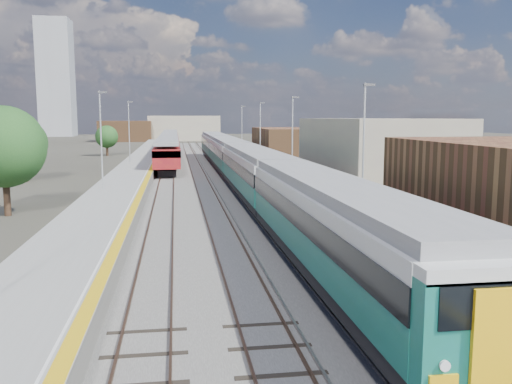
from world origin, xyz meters
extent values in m
plane|color=#47443A|center=(0.00, 50.00, 0.00)|extent=(320.00, 320.00, 0.00)
cube|color=#565451|center=(-2.25, 52.50, 0.03)|extent=(10.50, 155.00, 0.06)
cube|color=#4C3323|center=(0.78, 55.00, 0.11)|extent=(0.07, 160.00, 0.14)
cube|color=#4C3323|center=(2.22, 55.00, 0.11)|extent=(0.07, 160.00, 0.14)
cube|color=#4C3323|center=(-2.72, 55.00, 0.11)|extent=(0.07, 160.00, 0.14)
cube|color=#4C3323|center=(-1.28, 55.00, 0.11)|extent=(0.07, 160.00, 0.14)
cube|color=#4C3323|center=(-6.22, 55.00, 0.11)|extent=(0.07, 160.00, 0.14)
cube|color=#4C3323|center=(-4.78, 55.00, 0.11)|extent=(0.07, 160.00, 0.14)
cube|color=gray|center=(0.45, 55.00, 0.10)|extent=(0.08, 160.00, 0.10)
cube|color=gray|center=(-0.95, 55.00, 0.10)|extent=(0.08, 160.00, 0.10)
cube|color=slate|center=(5.25, 52.50, 0.50)|extent=(4.70, 155.00, 1.00)
cube|color=gray|center=(5.25, 52.50, 1.00)|extent=(4.70, 155.00, 0.03)
cube|color=gold|center=(3.15, 52.50, 1.02)|extent=(0.40, 155.00, 0.01)
cube|color=gray|center=(7.45, 52.50, 1.60)|extent=(0.06, 155.00, 1.20)
cylinder|color=#9EA0A3|center=(6.60, 22.00, 4.77)|extent=(0.12, 0.12, 7.50)
cube|color=#4C4C4F|center=(6.85, 22.00, 8.42)|extent=(0.70, 0.18, 0.14)
cylinder|color=#9EA0A3|center=(6.60, 42.00, 4.77)|extent=(0.12, 0.12, 7.50)
cube|color=#4C4C4F|center=(6.85, 42.00, 8.42)|extent=(0.70, 0.18, 0.14)
cylinder|color=#9EA0A3|center=(6.60, 62.00, 4.77)|extent=(0.12, 0.12, 7.50)
cube|color=#4C4C4F|center=(6.85, 62.00, 8.42)|extent=(0.70, 0.18, 0.14)
cylinder|color=#9EA0A3|center=(6.60, 82.00, 4.77)|extent=(0.12, 0.12, 7.50)
cube|color=#4C4C4F|center=(6.85, 82.00, 8.42)|extent=(0.70, 0.18, 0.14)
cube|color=slate|center=(-9.05, 52.50, 0.50)|extent=(4.30, 155.00, 1.00)
cube|color=gray|center=(-9.05, 52.50, 1.00)|extent=(4.30, 155.00, 0.03)
cube|color=gold|center=(-7.15, 52.50, 1.02)|extent=(0.45, 155.00, 0.01)
cube|color=silver|center=(-7.50, 52.50, 1.03)|extent=(0.08, 155.00, 0.01)
cylinder|color=#9EA0A3|center=(-10.20, 34.00, 4.77)|extent=(0.12, 0.12, 7.50)
cube|color=#4C4C4F|center=(-9.95, 34.00, 8.42)|extent=(0.70, 0.18, 0.14)
cylinder|color=#9EA0A3|center=(-10.20, 60.00, 4.77)|extent=(0.12, 0.12, 7.50)
cube|color=#4C4C4F|center=(-9.95, 60.00, 8.42)|extent=(0.70, 0.18, 0.14)
cube|color=#A8A186|center=(16.00, 45.00, 3.20)|extent=(11.00, 22.00, 6.40)
cube|color=brown|center=(13.00, 78.00, 2.40)|extent=(8.00, 18.00, 4.80)
cube|color=#A8A186|center=(-2.00, 150.00, 3.50)|extent=(20.00, 14.00, 7.00)
cube|color=brown|center=(-18.00, 145.00, 2.80)|extent=(14.00, 12.00, 5.60)
cube|color=gray|center=(-45.00, 190.00, 20.00)|extent=(11.00, 11.00, 40.00)
cube|color=black|center=(1.50, 11.03, 0.94)|extent=(2.92, 20.92, 0.49)
cube|color=#126149|center=(1.50, 11.03, 1.80)|extent=(3.02, 20.92, 1.22)
cube|color=black|center=(1.50, 11.03, 2.77)|extent=(3.09, 20.92, 0.84)
cube|color=silver|center=(1.50, 11.03, 3.43)|extent=(3.02, 20.92, 0.51)
cube|color=gray|center=(1.50, 11.03, 3.88)|extent=(2.68, 20.92, 0.43)
cube|color=black|center=(1.50, 32.45, 0.94)|extent=(2.92, 20.92, 0.49)
cube|color=#126149|center=(1.50, 32.45, 1.80)|extent=(3.02, 20.92, 1.22)
cube|color=black|center=(1.50, 32.45, 2.77)|extent=(3.09, 20.92, 0.84)
cube|color=silver|center=(1.50, 32.45, 3.43)|extent=(3.02, 20.92, 0.51)
cube|color=gray|center=(1.50, 32.45, 3.88)|extent=(2.68, 20.92, 0.43)
cube|color=black|center=(1.50, 53.86, 0.94)|extent=(2.92, 20.92, 0.49)
cube|color=#126149|center=(1.50, 53.86, 1.80)|extent=(3.02, 20.92, 1.22)
cube|color=black|center=(1.50, 53.86, 2.77)|extent=(3.09, 20.92, 0.84)
cube|color=silver|center=(1.50, 53.86, 3.43)|extent=(3.02, 20.92, 0.51)
cube|color=gray|center=(1.50, 53.86, 3.88)|extent=(2.68, 20.92, 0.43)
cube|color=black|center=(1.50, 75.28, 0.94)|extent=(2.92, 20.92, 0.49)
cube|color=#126149|center=(1.50, 75.28, 1.80)|extent=(3.02, 20.92, 1.22)
cube|color=black|center=(1.50, 75.28, 2.77)|extent=(3.09, 20.92, 0.84)
cube|color=silver|center=(1.50, 75.28, 3.43)|extent=(3.02, 20.92, 0.51)
cube|color=gray|center=(1.50, 75.28, 3.88)|extent=(2.68, 20.92, 0.43)
cube|color=#126149|center=(1.50, 0.30, 2.31)|extent=(3.00, 0.64, 2.25)
cube|color=black|center=(1.50, -0.03, 2.95)|extent=(2.47, 0.06, 0.86)
cube|color=#E8AB0F|center=(1.50, -0.09, 2.20)|extent=(1.13, 0.11, 2.25)
cube|color=black|center=(-5.50, 57.95, 0.49)|extent=(2.00, 17.00, 0.69)
cube|color=maroon|center=(-5.50, 57.95, 2.16)|extent=(2.95, 19.99, 2.10)
cube|color=black|center=(-5.50, 57.95, 2.68)|extent=(3.01, 19.99, 0.74)
cube|color=gray|center=(-5.50, 57.95, 3.74)|extent=(2.63, 19.99, 0.42)
cube|color=black|center=(-5.50, 78.44, 0.49)|extent=(2.00, 17.00, 0.69)
cube|color=maroon|center=(-5.50, 78.44, 2.16)|extent=(2.95, 19.99, 2.10)
cube|color=black|center=(-5.50, 78.44, 2.68)|extent=(3.01, 19.99, 0.74)
cube|color=gray|center=(-5.50, 78.44, 3.74)|extent=(2.63, 19.99, 0.42)
cube|color=black|center=(-5.50, 98.94, 0.49)|extent=(2.00, 17.00, 0.69)
cube|color=maroon|center=(-5.50, 98.94, 2.16)|extent=(2.95, 19.99, 2.10)
cube|color=black|center=(-5.50, 98.94, 2.68)|extent=(3.01, 19.99, 0.74)
cube|color=gray|center=(-5.50, 98.94, 3.74)|extent=(2.63, 19.99, 0.42)
cylinder|color=#382619|center=(-15.68, 28.46, 1.28)|extent=(0.44, 0.44, 2.55)
sphere|color=#1A451A|center=(-15.68, 28.46, 4.61)|extent=(5.39, 5.39, 5.39)
cylinder|color=#382619|center=(-19.72, 48.64, 1.10)|extent=(0.44, 0.44, 2.20)
sphere|color=#1A451A|center=(-19.72, 48.64, 3.98)|extent=(4.65, 4.65, 4.65)
cylinder|color=#382619|center=(-16.15, 86.51, 0.91)|extent=(0.44, 0.44, 1.81)
sphere|color=#1A451A|center=(-16.15, 86.51, 3.27)|extent=(3.83, 3.83, 3.83)
cylinder|color=#382619|center=(21.88, 66.87, 0.96)|extent=(0.44, 0.44, 1.92)
sphere|color=#1A451A|center=(21.88, 66.87, 3.47)|extent=(4.06, 4.06, 4.06)
camera|label=1|loc=(-4.53, -9.13, 6.50)|focal=38.00mm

